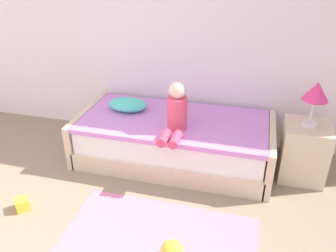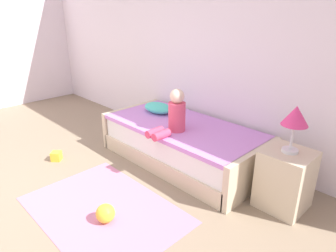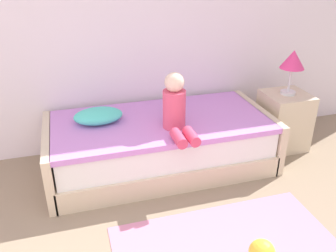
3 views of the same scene
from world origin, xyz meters
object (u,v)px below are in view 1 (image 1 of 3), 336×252
Objects in this scene: table_lamp at (316,93)px; child_figure at (176,112)px; toy_ball at (172,251)px; toy_block at (22,204)px; pillow at (128,105)px; nightstand at (303,151)px; bed at (174,140)px.

child_figure is at bearing -168.92° from table_lamp.
toy_ball is 1.54× the size of toy_block.
pillow reaches higher than toy_ball.
toy_ball is (-1.02, -1.40, -0.21)m from nightstand.
child_figure is 2.84× the size of toy_ball.
toy_ball is at bearing -8.12° from toy_block.
pillow is at bearing 152.56° from child_figure.
table_lamp reaches higher than bed.
child_figure is (-1.27, -0.25, -0.23)m from table_lamp.
toy_ball is (0.88, -1.48, -0.48)m from pillow.
bed is 4.14× the size of child_figure.
pillow is at bearing 65.20° from toy_block.
toy_block is at bearing -114.80° from pillow.
pillow reaches higher than toy_block.
toy_block is (-0.58, -1.27, -0.51)m from pillow.
bed is 0.65m from pillow.
nightstand reaches higher than bed.
child_figure is (-1.27, -0.25, 0.40)m from nightstand.
bed is 1.42m from toy_ball.
toy_ball is (0.25, -1.15, -0.61)m from child_figure.
table_lamp reaches higher than toy_block.
nightstand is 1.36m from child_figure.
table_lamp is 2.90m from toy_block.
pillow is (-0.56, 0.10, 0.32)m from bed.
nightstand is 0.64m from table_lamp.
nightstand is 1.93m from pillow.
toy_block is at bearing -142.40° from child_figure.
table_lamp is 1.93m from toy_ball.
bed is at bearing 103.36° from toy_ball.
toy_ball is at bearing -126.23° from nightstand.
table_lamp is at bearing -2.37° from pillow.
nightstand is 1.18× the size of child_figure.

